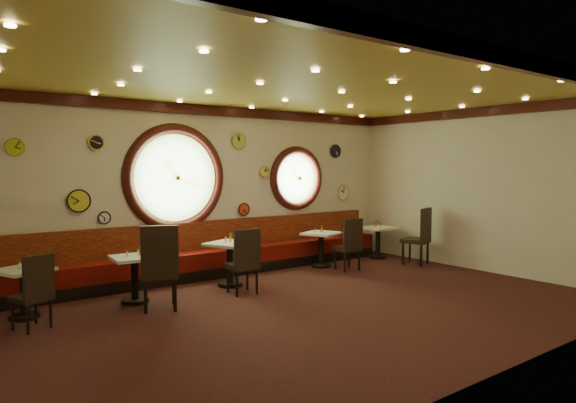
% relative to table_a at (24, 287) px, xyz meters
% --- Properties ---
extents(floor, '(9.00, 6.00, 0.00)m').
position_rel_table_a_xyz_m(floor, '(3.33, -1.89, -0.43)').
color(floor, black).
rests_on(floor, ground).
extents(ceiling, '(9.00, 6.00, 0.02)m').
position_rel_table_a_xyz_m(ceiling, '(3.33, -1.89, 2.77)').
color(ceiling, gold).
rests_on(ceiling, wall_back).
extents(wall_back, '(9.00, 0.02, 3.20)m').
position_rel_table_a_xyz_m(wall_back, '(3.33, 1.11, 1.17)').
color(wall_back, beige).
rests_on(wall_back, floor).
extents(wall_front, '(9.00, 0.02, 3.20)m').
position_rel_table_a_xyz_m(wall_front, '(3.33, -4.89, 1.17)').
color(wall_front, beige).
rests_on(wall_front, floor).
extents(wall_right, '(0.02, 6.00, 3.20)m').
position_rel_table_a_xyz_m(wall_right, '(7.83, -1.89, 1.17)').
color(wall_right, beige).
rests_on(wall_right, floor).
extents(molding_back, '(9.00, 0.10, 0.18)m').
position_rel_table_a_xyz_m(molding_back, '(3.33, 1.06, 2.68)').
color(molding_back, '#330D09').
rests_on(molding_back, wall_back).
extents(molding_front, '(9.00, 0.10, 0.18)m').
position_rel_table_a_xyz_m(molding_front, '(3.33, -4.84, 2.68)').
color(molding_front, '#330D09').
rests_on(molding_front, wall_back).
extents(molding_right, '(0.10, 6.00, 0.18)m').
position_rel_table_a_xyz_m(molding_right, '(7.78, -1.89, 2.68)').
color(molding_right, '#330D09').
rests_on(molding_right, wall_back).
extents(banquette_base, '(8.00, 0.55, 0.20)m').
position_rel_table_a_xyz_m(banquette_base, '(3.33, 0.83, -0.33)').
color(banquette_base, black).
rests_on(banquette_base, floor).
extents(banquette_seat, '(8.00, 0.55, 0.30)m').
position_rel_table_a_xyz_m(banquette_seat, '(3.33, 0.83, -0.08)').
color(banquette_seat, '#5C0C07').
rests_on(banquette_seat, banquette_base).
extents(banquette_back, '(8.00, 0.10, 0.55)m').
position_rel_table_a_xyz_m(banquette_back, '(3.33, 1.05, 0.32)').
color(banquette_back, '#5E070E').
rests_on(banquette_back, wall_back).
extents(porthole_left_glass, '(1.66, 0.02, 1.66)m').
position_rel_table_a_xyz_m(porthole_left_glass, '(2.73, 1.11, 1.42)').
color(porthole_left_glass, '#94C476').
rests_on(porthole_left_glass, wall_back).
extents(porthole_left_frame, '(1.98, 0.18, 1.98)m').
position_rel_table_a_xyz_m(porthole_left_frame, '(2.73, 1.09, 1.42)').
color(porthole_left_frame, '#330D09').
rests_on(porthole_left_frame, wall_back).
extents(porthole_left_ring, '(1.61, 0.03, 1.61)m').
position_rel_table_a_xyz_m(porthole_left_ring, '(2.73, 1.06, 1.42)').
color(porthole_left_ring, gold).
rests_on(porthole_left_ring, wall_back).
extents(porthole_right_glass, '(1.10, 0.02, 1.10)m').
position_rel_table_a_xyz_m(porthole_right_glass, '(5.53, 1.11, 1.37)').
color(porthole_right_glass, '#94C476').
rests_on(porthole_right_glass, wall_back).
extents(porthole_right_frame, '(1.38, 0.18, 1.38)m').
position_rel_table_a_xyz_m(porthole_right_frame, '(5.53, 1.09, 1.37)').
color(porthole_right_frame, '#330D09').
rests_on(porthole_right_frame, wall_back).
extents(porthole_right_ring, '(1.09, 0.03, 1.09)m').
position_rel_table_a_xyz_m(porthole_right_ring, '(5.53, 1.06, 1.37)').
color(porthole_right_ring, gold).
rests_on(porthole_right_ring, wall_back).
extents(wall_clock_0, '(0.36, 0.03, 0.36)m').
position_rel_table_a_xyz_m(wall_clock_0, '(1.03, 1.07, 1.07)').
color(wall_clock_0, gold).
rests_on(wall_clock_0, wall_back).
extents(wall_clock_1, '(0.24, 0.03, 0.24)m').
position_rel_table_a_xyz_m(wall_clock_1, '(4.18, 1.07, 0.77)').
color(wall_clock_1, '#EE3B1C').
rests_on(wall_clock_1, wall_back).
extents(wall_clock_2, '(0.20, 0.03, 0.20)m').
position_rel_table_a_xyz_m(wall_clock_2, '(1.43, 1.07, 0.77)').
color(wall_clock_2, silver).
rests_on(wall_clock_2, wall_back).
extents(wall_clock_3, '(0.28, 0.03, 0.28)m').
position_rel_table_a_xyz_m(wall_clock_3, '(6.63, 1.07, 1.97)').
color(wall_clock_3, black).
rests_on(wall_clock_3, wall_back).
extents(wall_clock_4, '(0.30, 0.03, 0.30)m').
position_rel_table_a_xyz_m(wall_clock_4, '(4.08, 1.07, 2.12)').
color(wall_clock_4, '#A1DB44').
rests_on(wall_clock_4, wall_back).
extents(wall_clock_5, '(0.26, 0.03, 0.26)m').
position_rel_table_a_xyz_m(wall_clock_5, '(0.13, 1.07, 1.92)').
color(wall_clock_5, '#AFD129').
rests_on(wall_clock_5, wall_back).
extents(wall_clock_6, '(0.22, 0.03, 0.22)m').
position_rel_table_a_xyz_m(wall_clock_6, '(4.68, 1.07, 1.52)').
color(wall_clock_6, '#E0D84A').
rests_on(wall_clock_6, wall_back).
extents(wall_clock_7, '(0.34, 0.03, 0.34)m').
position_rel_table_a_xyz_m(wall_clock_7, '(6.88, 1.07, 1.02)').
color(wall_clock_7, white).
rests_on(wall_clock_7, wall_back).
extents(wall_clock_9, '(0.24, 0.03, 0.24)m').
position_rel_table_a_xyz_m(wall_clock_9, '(1.33, 1.07, 2.02)').
color(wall_clock_9, black).
rests_on(wall_clock_9, wall_back).
extents(table_a, '(0.82, 0.82, 0.69)m').
position_rel_table_a_xyz_m(table_a, '(0.00, 0.00, 0.00)').
color(table_a, black).
rests_on(table_a, floor).
extents(table_b, '(0.70, 0.70, 0.71)m').
position_rel_table_a_xyz_m(table_b, '(1.50, -0.11, 0.01)').
color(table_b, black).
rests_on(table_b, floor).
extents(table_c, '(0.90, 0.90, 0.76)m').
position_rel_table_a_xyz_m(table_c, '(3.20, -0.03, 0.04)').
color(table_c, black).
rests_on(table_c, floor).
extents(table_d, '(0.84, 0.84, 0.71)m').
position_rel_table_a_xyz_m(table_d, '(5.54, 0.28, 0.02)').
color(table_d, black).
rests_on(table_d, floor).
extents(table_e, '(0.65, 0.65, 0.70)m').
position_rel_table_a_xyz_m(table_e, '(7.23, 0.29, 0.01)').
color(table_e, black).
rests_on(table_e, floor).
extents(chair_a, '(0.53, 0.53, 0.60)m').
position_rel_table_a_xyz_m(chair_a, '(0.02, -0.63, 0.12)').
color(chair_a, black).
rests_on(chair_a, floor).
extents(chair_b, '(0.67, 0.67, 0.76)m').
position_rel_table_a_xyz_m(chair_b, '(1.62, -0.76, 0.27)').
color(chair_b, black).
rests_on(chair_b, floor).
extents(chair_c, '(0.50, 0.50, 0.66)m').
position_rel_table_a_xyz_m(chair_c, '(3.08, -0.70, 0.18)').
color(chair_c, black).
rests_on(chair_c, floor).
extents(chair_d, '(0.50, 0.50, 0.64)m').
position_rel_table_a_xyz_m(chair_d, '(5.73, -0.36, 0.16)').
color(chair_d, black).
rests_on(chair_d, floor).
extents(chair_e, '(0.63, 0.63, 0.74)m').
position_rel_table_a_xyz_m(chair_e, '(7.34, -0.80, 0.25)').
color(chair_e, black).
rests_on(chair_e, floor).
extents(condiment_a_salt, '(0.03, 0.03, 0.09)m').
position_rel_table_a_xyz_m(condiment_a_salt, '(-0.04, -0.00, 0.30)').
color(condiment_a_salt, silver).
rests_on(condiment_a_salt, table_a).
extents(condiment_b_salt, '(0.03, 0.03, 0.09)m').
position_rel_table_a_xyz_m(condiment_b_salt, '(1.39, -0.11, 0.32)').
color(condiment_b_salt, '#B9B9BE').
rests_on(condiment_b_salt, table_b).
extents(condiment_c_salt, '(0.04, 0.04, 0.10)m').
position_rel_table_a_xyz_m(condiment_c_salt, '(3.17, 0.06, 0.37)').
color(condiment_c_salt, silver).
rests_on(condiment_c_salt, table_c).
extents(condiment_d_salt, '(0.03, 0.03, 0.09)m').
position_rel_table_a_xyz_m(condiment_d_salt, '(5.44, 0.37, 0.32)').
color(condiment_d_salt, silver).
rests_on(condiment_d_salt, table_d).
extents(condiment_a_pepper, '(0.04, 0.04, 0.10)m').
position_rel_table_a_xyz_m(condiment_a_pepper, '(0.06, -0.02, 0.31)').
color(condiment_a_pepper, '#BCBCC1').
rests_on(condiment_a_pepper, table_a).
extents(condiment_b_pepper, '(0.03, 0.03, 0.10)m').
position_rel_table_a_xyz_m(condiment_b_pepper, '(1.56, -0.10, 0.32)').
color(condiment_b_pepper, silver).
rests_on(condiment_b_pepper, table_b).
extents(condiment_c_pepper, '(0.04, 0.04, 0.11)m').
position_rel_table_a_xyz_m(condiment_c_pepper, '(3.24, -0.11, 0.37)').
color(condiment_c_pepper, silver).
rests_on(condiment_c_pepper, table_c).
extents(condiment_d_pepper, '(0.03, 0.03, 0.09)m').
position_rel_table_a_xyz_m(condiment_d_pepper, '(5.53, 0.21, 0.32)').
color(condiment_d_pepper, silver).
rests_on(condiment_d_pepper, table_d).
extents(condiment_a_bottle, '(0.05, 0.05, 0.15)m').
position_rel_table_a_xyz_m(condiment_a_bottle, '(0.10, 0.12, 0.33)').
color(condiment_a_bottle, gold).
rests_on(condiment_a_bottle, table_a).
extents(condiment_b_bottle, '(0.04, 0.04, 0.14)m').
position_rel_table_a_xyz_m(condiment_b_bottle, '(1.61, -0.08, 0.35)').
color(condiment_b_bottle, gold).
rests_on(condiment_b_bottle, table_b).
extents(condiment_c_bottle, '(0.05, 0.05, 0.15)m').
position_rel_table_a_xyz_m(condiment_c_bottle, '(3.24, 0.02, 0.40)').
color(condiment_c_bottle, gold).
rests_on(condiment_c_bottle, table_c).
extents(condiment_d_bottle, '(0.04, 0.04, 0.14)m').
position_rel_table_a_xyz_m(condiment_d_bottle, '(5.58, 0.32, 0.35)').
color(condiment_d_bottle, gold).
rests_on(condiment_d_bottle, table_d).
extents(condiment_e_salt, '(0.04, 0.04, 0.11)m').
position_rel_table_a_xyz_m(condiment_e_salt, '(7.18, 0.35, 0.32)').
color(condiment_e_salt, silver).
rests_on(condiment_e_salt, table_e).
extents(condiment_e_pepper, '(0.04, 0.04, 0.11)m').
position_rel_table_a_xyz_m(condiment_e_pepper, '(7.28, 0.28, 0.32)').
color(condiment_e_pepper, silver).
rests_on(condiment_e_pepper, table_e).
extents(condiment_e_bottle, '(0.04, 0.04, 0.14)m').
position_rel_table_a_xyz_m(condiment_e_bottle, '(7.28, 0.39, 0.34)').
color(condiment_e_bottle, yellow).
rests_on(condiment_e_bottle, table_e).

